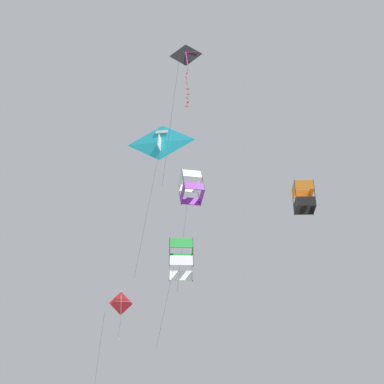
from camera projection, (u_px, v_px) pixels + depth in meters
kite_diamond_upper_right at (121, 305)px, 36.31m from camera, size 2.41×2.25×6.49m
kite_delta_mid_left at (161, 142)px, 35.14m from camera, size 1.94×3.09×9.50m
kite_box_low_drifter at (304, 197)px, 38.47m from camera, size 2.02×1.88×2.21m
kite_box_highest at (181, 259)px, 34.88m from camera, size 3.22×2.41×6.57m
kite_box_near_left at (191, 188)px, 37.66m from camera, size 2.63×2.45×8.18m
kite_diamond_far_centre at (186, 56)px, 34.21m from camera, size 2.14×2.00×9.53m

